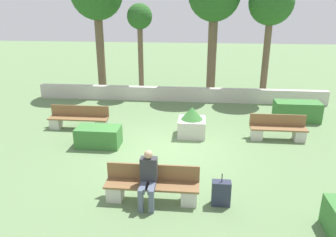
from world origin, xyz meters
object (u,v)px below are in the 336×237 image
at_px(person_seated_man, 148,176).
at_px(tree_rightmost, 271,5).
at_px(bench_right_side, 278,130).
at_px(bench_left_side, 79,120).
at_px(suitcase, 221,193).
at_px(bench_front, 152,187).
at_px(planter_corner_left, 192,123).
at_px(tree_center_left, 140,22).

distance_m(person_seated_man, tree_rightmost, 10.84).
bearing_deg(bench_right_side, bench_left_side, 178.70).
relative_size(bench_left_side, suitcase, 2.74).
bearing_deg(bench_left_side, bench_front, -53.83).
bearing_deg(bench_right_side, suitcase, -116.07).
height_order(person_seated_man, tree_rightmost, tree_rightmost).
relative_size(bench_left_side, planter_corner_left, 2.11).
bearing_deg(tree_rightmost, tree_center_left, 179.60).
bearing_deg(bench_front, suitcase, -1.46).
relative_size(bench_front, tree_center_left, 0.50).
height_order(bench_right_side, tree_rightmost, tree_rightmost).
bearing_deg(person_seated_man, tree_rightmost, 66.15).
bearing_deg(bench_left_side, tree_center_left, 71.74).
bearing_deg(planter_corner_left, suitcase, -79.09).
bearing_deg(tree_center_left, bench_right_side, -42.94).
height_order(bench_front, bench_left_side, same).
xyz_separation_m(bench_front, tree_center_left, (-1.88, 9.24, 3.24)).
height_order(bench_right_side, suitcase, bench_right_side).
bearing_deg(bench_front, tree_center_left, 101.51).
xyz_separation_m(bench_left_side, suitcase, (4.95, -4.41, -0.03)).
distance_m(bench_front, tree_center_left, 9.97).
xyz_separation_m(planter_corner_left, tree_rightmost, (3.27, 5.11, 3.84)).
xyz_separation_m(bench_left_side, tree_center_left, (1.48, 4.87, 3.24)).
bearing_deg(bench_front, person_seated_man, -113.27).
xyz_separation_m(tree_center_left, tree_rightmost, (5.95, -0.04, 0.74)).
xyz_separation_m(suitcase, tree_center_left, (-3.47, 9.28, 3.27)).
bearing_deg(bench_left_side, person_seated_man, -55.25).
bearing_deg(suitcase, bench_right_side, 62.53).
bearing_deg(bench_front, bench_right_side, 47.40).
height_order(planter_corner_left, suitcase, planter_corner_left).
bearing_deg(person_seated_man, suitcase, 3.64).
distance_m(person_seated_man, planter_corner_left, 4.33).
xyz_separation_m(bench_left_side, bench_right_side, (7.07, -0.33, -0.01)).
distance_m(planter_corner_left, tree_center_left, 6.58).
relative_size(bench_left_side, tree_center_left, 0.50).
height_order(bench_left_side, planter_corner_left, planter_corner_left).
relative_size(person_seated_man, planter_corner_left, 1.24).
distance_m(bench_front, suitcase, 1.59).
distance_m(suitcase, tree_rightmost, 10.37).
bearing_deg(planter_corner_left, person_seated_man, -101.47).
bearing_deg(planter_corner_left, tree_center_left, 117.46).
bearing_deg(tree_center_left, bench_front, -78.49).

